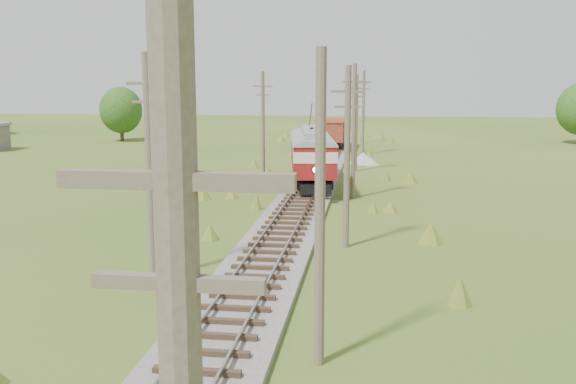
# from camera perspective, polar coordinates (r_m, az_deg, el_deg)

# --- Properties ---
(railbed_main) EXTENTS (3.60, 96.00, 0.57)m
(railbed_main) POSITION_cam_1_polar(r_m,az_deg,el_deg) (46.89, 1.97, 0.45)
(railbed_main) COLOR #605B54
(railbed_main) RESTS_ON ground
(streetcar) EXTENTS (4.61, 12.68, 5.74)m
(streetcar) POSITION_cam_1_polar(r_m,az_deg,el_deg) (47.49, 2.10, 3.58)
(streetcar) COLOR black
(streetcar) RESTS_ON ground
(gondola) EXTENTS (2.96, 8.63, 2.85)m
(gondola) POSITION_cam_1_polar(r_m,az_deg,el_deg) (73.80, 4.07, 5.41)
(gondola) COLOR black
(gondola) RESTS_ON ground
(gravel_pile) EXTENTS (2.98, 3.16, 1.08)m
(gravel_pile) POSITION_cam_1_polar(r_m,az_deg,el_deg) (61.70, 6.81, 2.98)
(gravel_pile) COLOR gray
(gravel_pile) RESTS_ON ground
(utility_pole_r_1) EXTENTS (0.30, 0.30, 8.80)m
(utility_pole_r_1) POSITION_cam_1_polar(r_m,az_deg,el_deg) (17.45, 2.85, -1.78)
(utility_pole_r_1) COLOR brown
(utility_pole_r_1) RESTS_ON ground
(utility_pole_r_2) EXTENTS (1.60, 0.30, 8.60)m
(utility_pole_r_2) POSITION_cam_1_polar(r_m,az_deg,el_deg) (30.26, 5.28, 3.24)
(utility_pole_r_2) COLOR brown
(utility_pole_r_2) RESTS_ON ground
(utility_pole_r_3) EXTENTS (1.60, 0.30, 9.00)m
(utility_pole_r_3) POSITION_cam_1_polar(r_m,az_deg,el_deg) (43.18, 5.86, 5.51)
(utility_pole_r_3) COLOR brown
(utility_pole_r_3) RESTS_ON ground
(utility_pole_r_4) EXTENTS (1.60, 0.30, 8.40)m
(utility_pole_r_4) POSITION_cam_1_polar(r_m,az_deg,el_deg) (56.17, 6.07, 6.22)
(utility_pole_r_4) COLOR brown
(utility_pole_r_4) RESTS_ON ground
(utility_pole_r_5) EXTENTS (1.60, 0.30, 8.90)m
(utility_pole_r_5) POSITION_cam_1_polar(r_m,az_deg,el_deg) (69.12, 6.71, 7.12)
(utility_pole_r_5) COLOR brown
(utility_pole_r_5) RESTS_ON ground
(utility_pole_r_6) EXTENTS (1.60, 0.30, 8.70)m
(utility_pole_r_6) POSITION_cam_1_polar(r_m,az_deg,el_deg) (82.11, 6.72, 7.49)
(utility_pole_r_6) COLOR brown
(utility_pole_r_6) RESTS_ON ground
(utility_pole_l_a) EXTENTS (1.60, 0.30, 9.00)m
(utility_pole_l_a) POSITION_cam_1_polar(r_m,az_deg,el_deg) (25.77, -12.21, 2.34)
(utility_pole_l_a) COLOR brown
(utility_pole_l_a) RESTS_ON ground
(utility_pole_l_b) EXTENTS (1.60, 0.30, 8.60)m
(utility_pole_l_b) POSITION_cam_1_polar(r_m,az_deg,el_deg) (52.92, -2.24, 6.15)
(utility_pole_l_b) COLOR brown
(utility_pole_l_b) RESTS_ON ground
(tree_mid_a) EXTENTS (5.46, 5.46, 7.03)m
(tree_mid_a) POSITION_cam_1_polar(r_m,az_deg,el_deg) (86.46, -14.63, 7.06)
(tree_mid_a) COLOR #38281C
(tree_mid_a) RESTS_ON ground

